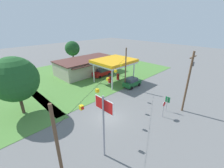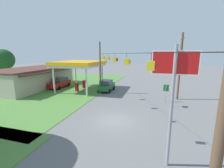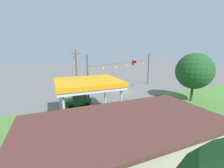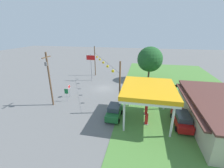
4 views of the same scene
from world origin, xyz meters
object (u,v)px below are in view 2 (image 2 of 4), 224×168
utility_pole_main (180,63)px  tree_behind_station (3,60)px  route_sign (166,90)px  gas_station_canopy (80,64)px  stop_sign_overhead (173,81)px  car_at_pumps_rear (60,83)px  fuel_pump_near (77,88)px  gas_station_store (34,78)px  stop_sign_roadside (170,92)px  car_at_pumps_front (107,85)px  fuel_pump_far (84,85)px

utility_pole_main → tree_behind_station: utility_pole_main is taller
route_sign → tree_behind_station: (3.95, 32.75, 3.46)m
gas_station_canopy → stop_sign_overhead: bearing=-138.2°
car_at_pumps_rear → fuel_pump_near: bearing=65.9°
gas_station_store → stop_sign_overhead: (-14.84, -23.38, 3.08)m
stop_sign_roadside → tree_behind_station: (5.78, 33.11, 3.35)m
gas_station_store → stop_sign_roadside: gas_station_store is taller
car_at_pumps_rear → route_sign: bearing=77.8°
gas_station_store → car_at_pumps_rear: 5.21m
car_at_pumps_rear → tree_behind_station: (0.31, 13.82, 4.18)m
car_at_pumps_front → stop_sign_roadside: size_ratio=1.63×
fuel_pump_far → gas_station_store: bearing=100.3°
fuel_pump_far → car_at_pumps_front: car_at_pumps_front is taller
stop_sign_roadside → utility_pole_main: size_ratio=0.27×
stop_sign_overhead → stop_sign_roadside: bearing=-5.1°
fuel_pump_near → car_at_pumps_rear: (1.98, 4.71, 0.27)m
car_at_pumps_front → route_sign: route_sign is taller
car_at_pumps_front → stop_sign_overhead: 18.63m
car_at_pumps_rear → gas_station_canopy: bearing=80.9°
stop_sign_roadside → route_sign: (1.83, 0.36, -0.10)m
fuel_pump_far → car_at_pumps_front: size_ratio=0.37×
gas_station_store → fuel_pump_far: (1.76, -9.73, -1.16)m
fuel_pump_near → car_at_pumps_rear: bearing=67.2°
car_at_pumps_front → tree_behind_station: tree_behind_station is taller
fuel_pump_far → car_at_pumps_rear: 4.77m
fuel_pump_far → tree_behind_station: tree_behind_station is taller
fuel_pump_near → fuel_pump_far: size_ratio=1.00×
gas_station_store → gas_station_canopy: bearing=-87.5°
route_sign → stop_sign_roadside: bearing=-168.8°
gas_station_canopy → car_at_pumps_rear: gas_station_canopy is taller
gas_station_store → tree_behind_station: tree_behind_station is taller
car_at_pumps_front → utility_pole_main: (-1.71, -11.23, 4.15)m
gas_station_canopy → tree_behind_station: (0.94, 18.53, 0.54)m
car_at_pumps_front → stop_sign_roadside: bearing=-117.6°
car_at_pumps_rear → tree_behind_station: tree_behind_station is taller
fuel_pump_near → car_at_pumps_front: bearing=-67.7°
stop_sign_overhead → fuel_pump_far: bearing=39.4°
stop_sign_roadside → stop_sign_overhead: stop_sign_overhead is taller
utility_pole_main → gas_station_store: bearing=88.4°
stop_sign_roadside → route_sign: bearing=-168.8°
car_at_pumps_front → utility_pole_main: size_ratio=0.45×
fuel_pump_far → stop_sign_overhead: 21.90m
car_at_pumps_front → car_at_pumps_rear: size_ratio=0.79×
route_sign → gas_station_canopy: bearing=78.1°
utility_pole_main → route_sign: bearing=137.7°
gas_station_canopy → utility_pole_main: (-1.12, -15.93, 0.52)m
fuel_pump_near → car_at_pumps_front: car_at_pumps_front is taller
stop_sign_overhead → tree_behind_station: bearing=63.3°
gas_station_store → car_at_pumps_front: gas_station_store is taller
stop_sign_roadside → car_at_pumps_rear: bearing=-105.8°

